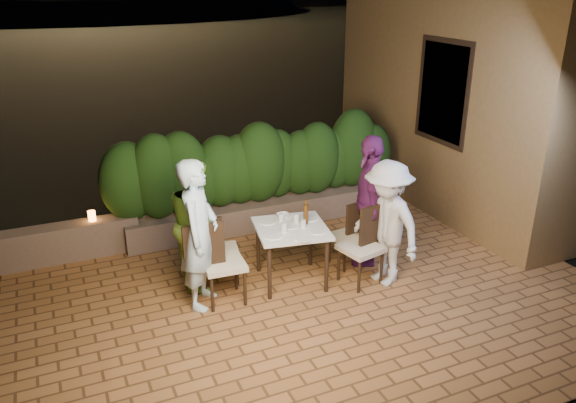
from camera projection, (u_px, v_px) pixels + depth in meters
ground at (317, 300)px, 6.75m from camera, size 400.00×400.00×0.00m
terrace_floor at (299, 285)px, 7.19m from camera, size 7.00×6.00×0.15m
building_wall at (467, 51)px, 8.85m from camera, size 1.60×5.00×5.00m
window_pane at (444, 92)px, 8.32m from camera, size 0.08×1.00×1.40m
window_frame at (444, 92)px, 8.31m from camera, size 0.06×1.15×1.55m
planter at (262, 212)px, 8.69m from camera, size 4.20×0.55×0.40m
hedge at (261, 166)px, 8.41m from camera, size 4.00×0.70×1.10m
parapet at (55, 244)px, 7.55m from camera, size 2.20×0.30×0.50m
hill at (82, 52)px, 59.88m from camera, size 52.00×40.00×22.00m
dining_table at (291, 254)px, 6.99m from camera, size 0.99×0.99×0.75m
plate_nw at (273, 235)px, 6.62m from camera, size 0.24×0.24×0.01m
plate_sw at (267, 222)px, 6.98m from camera, size 0.20×0.20×0.01m
plate_ne at (317, 231)px, 6.73m from camera, size 0.20×0.20×0.01m
plate_se at (309, 218)px, 7.09m from camera, size 0.22×0.22×0.01m
plate_centre at (289, 226)px, 6.87m from camera, size 0.21×0.21×0.01m
plate_front at (303, 238)px, 6.56m from camera, size 0.24×0.24×0.01m
glass_nw at (284, 227)px, 6.70m from camera, size 0.07×0.07×0.12m
glass_sw at (281, 218)px, 6.99m from camera, size 0.06×0.06×0.10m
glass_ne at (303, 224)px, 6.81m from camera, size 0.06×0.06×0.11m
glass_se at (296, 218)px, 6.96m from camera, size 0.07×0.07×0.12m
beer_bottle at (306, 212)px, 6.89m from camera, size 0.06×0.06×0.32m
bowl at (283, 215)px, 7.14m from camera, size 0.16×0.16×0.04m
chair_left_front at (223, 262)px, 6.52m from camera, size 0.50×0.50×1.03m
chair_left_back at (222, 249)px, 7.00m from camera, size 0.47×0.47×0.87m
chair_right_front at (361, 246)px, 6.93m from camera, size 0.55×0.55×1.00m
chair_right_back at (347, 235)px, 7.40m from camera, size 0.45×0.45×0.85m
diner_blue at (199, 234)px, 6.33m from camera, size 0.70×0.78×1.78m
diner_green at (196, 223)px, 6.83m from camera, size 0.66×0.82×1.62m
diner_white at (387, 224)px, 6.83m from camera, size 0.78×1.13×1.60m
diner_purple at (370, 200)px, 7.31m from camera, size 0.86×1.11×1.76m
parapet_lamp at (92, 216)px, 7.62m from camera, size 0.10×0.10×0.14m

